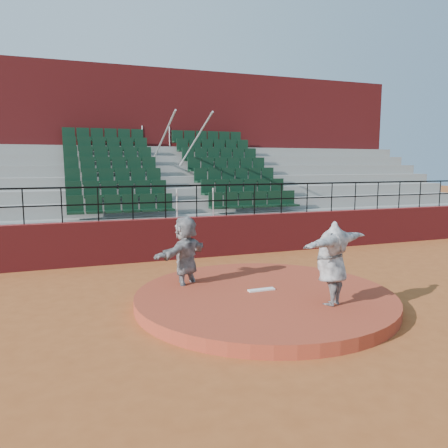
{
  "coord_description": "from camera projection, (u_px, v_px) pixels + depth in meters",
  "views": [
    {
      "loc": [
        -3.94,
        -8.18,
        2.98
      ],
      "look_at": [
        0.0,
        2.5,
        1.4
      ],
      "focal_mm": 35.0,
      "sensor_mm": 36.0,
      "label": 1
    }
  ],
  "objects": [
    {
      "name": "fielder",
      "position": [
        185.0,
        255.0,
        9.94
      ],
      "size": [
        1.67,
        1.42,
        1.81
      ],
      "primitive_type": "imported",
      "rotation": [
        0.0,
        0.0,
        3.78
      ],
      "color": "black",
      "rests_on": "ground"
    },
    {
      "name": "ground",
      "position": [
        264.0,
        304.0,
        9.36
      ],
      "size": [
        90.0,
        90.0,
        0.0
      ],
      "primitive_type": "plane",
      "color": "#9C4F23",
      "rests_on": "ground"
    },
    {
      "name": "seating_deck",
      "position": [
        170.0,
        203.0,
        17.19
      ],
      "size": [
        24.0,
        5.97,
        4.63
      ],
      "color": "gray",
      "rests_on": "ground"
    },
    {
      "name": "pitching_rubber",
      "position": [
        261.0,
        290.0,
        9.46
      ],
      "size": [
        0.6,
        0.15,
        0.03
      ],
      "primitive_type": "cube",
      "color": "white",
      "rests_on": "pitchers_mound"
    },
    {
      "name": "wall_railing",
      "position": [
        197.0,
        194.0,
        13.73
      ],
      "size": [
        24.04,
        0.05,
        1.03
      ],
      "color": "black",
      "rests_on": "boundary_wall"
    },
    {
      "name": "boundary_wall",
      "position": [
        197.0,
        237.0,
        13.91
      ],
      "size": [
        24.0,
        0.3,
        1.3
      ],
      "primitive_type": "cube",
      "color": "maroon",
      "rests_on": "ground"
    },
    {
      "name": "press_box_facade",
      "position": [
        150.0,
        151.0,
        20.58
      ],
      "size": [
        24.0,
        3.0,
        7.1
      ],
      "primitive_type": "cube",
      "color": "maroon",
      "rests_on": "ground"
    },
    {
      "name": "pitchers_mound",
      "position": [
        264.0,
        298.0,
        9.34
      ],
      "size": [
        5.5,
        5.5,
        0.25
      ],
      "primitive_type": "cylinder",
      "color": "#9E3923",
      "rests_on": "ground"
    },
    {
      "name": "pitcher",
      "position": [
        332.0,
        263.0,
        8.41
      ],
      "size": [
        2.07,
        1.32,
        1.64
      ],
      "primitive_type": "imported",
      "rotation": [
        0.0,
        0.0,
        3.56
      ],
      "color": "black",
      "rests_on": "pitchers_mound"
    }
  ]
}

